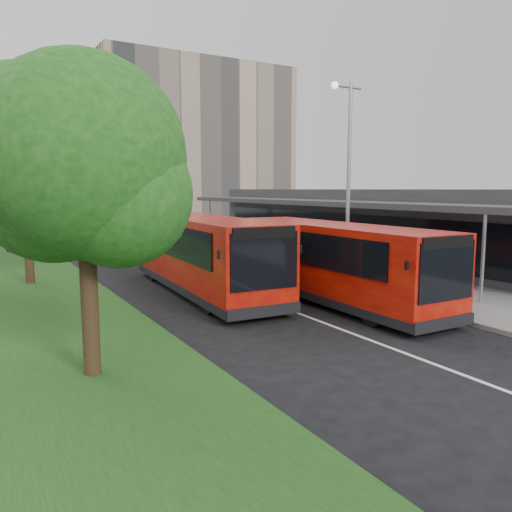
# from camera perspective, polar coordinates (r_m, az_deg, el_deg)

# --- Properties ---
(ground) EXTENTS (120.00, 120.00, 0.00)m
(ground) POSITION_cam_1_polar(r_m,az_deg,el_deg) (16.85, 3.66, -6.13)
(ground) COLOR black
(ground) RESTS_ON ground
(pavement) EXTENTS (5.00, 80.00, 0.15)m
(pavement) POSITION_cam_1_polar(r_m,az_deg,el_deg) (37.05, -5.78, 1.52)
(pavement) COLOR slate
(pavement) RESTS_ON ground
(grass_verge) EXTENTS (5.00, 80.00, 0.10)m
(grass_verge) POSITION_cam_1_polar(r_m,az_deg,el_deg) (33.91, -26.23, 0.15)
(grass_verge) COLOR #1A4315
(grass_verge) RESTS_ON ground
(lane_centre_line) EXTENTS (0.12, 70.00, 0.01)m
(lane_centre_line) POSITION_cam_1_polar(r_m,az_deg,el_deg) (30.28, -12.25, -0.12)
(lane_centre_line) COLOR silver
(lane_centre_line) RESTS_ON ground
(kerb_dashes) EXTENTS (0.12, 56.00, 0.01)m
(kerb_dashes) POSITION_cam_1_polar(r_m,az_deg,el_deg) (35.11, -9.12, 1.01)
(kerb_dashes) COLOR silver
(kerb_dashes) RESTS_ON ground
(office_block) EXTENTS (22.00, 12.00, 18.00)m
(office_block) POSITION_cam_1_polar(r_m,az_deg,el_deg) (60.42, -7.59, 12.32)
(office_block) COLOR tan
(office_block) RESTS_ON ground
(station_building) EXTENTS (7.70, 26.00, 4.00)m
(station_building) POSITION_cam_1_polar(r_m,az_deg,el_deg) (29.47, 12.72, 3.64)
(station_building) COLOR #2E2E30
(station_building) RESTS_ON ground
(tree_near) EXTENTS (4.25, 4.25, 6.75)m
(tree_near) POSITION_cam_1_polar(r_m,az_deg,el_deg) (10.87, -19.22, 9.06)
(tree_near) COLOR black
(tree_near) RESTS_ON ground
(tree_mid) EXTENTS (5.63, 5.63, 9.05)m
(tree_mid) POSITION_cam_1_polar(r_m,az_deg,el_deg) (22.83, -25.21, 11.56)
(tree_mid) COLOR black
(tree_mid) RESTS_ON ground
(tree_far) EXTENTS (5.37, 5.37, 8.63)m
(tree_far) POSITION_cam_1_polar(r_m,az_deg,el_deg) (34.76, -26.92, 9.42)
(tree_far) COLOR black
(tree_far) RESTS_ON ground
(lamp_post_near) EXTENTS (1.44, 0.28, 8.00)m
(lamp_post_near) POSITION_cam_1_polar(r_m,az_deg,el_deg) (20.46, 10.38, 9.51)
(lamp_post_near) COLOR #96989E
(lamp_post_near) RESTS_ON pavement
(lamp_post_far) EXTENTS (1.44, 0.28, 8.00)m
(lamp_post_far) POSITION_cam_1_polar(r_m,az_deg,el_deg) (37.99, -9.75, 8.61)
(lamp_post_far) COLOR #96989E
(lamp_post_far) RESTS_ON pavement
(bus_main) EXTENTS (2.68, 9.90, 2.79)m
(bus_main) POSITION_cam_1_polar(r_m,az_deg,el_deg) (17.90, 8.81, -0.72)
(bus_main) COLOR red
(bus_main) RESTS_ON ground
(bus_second) EXTENTS (3.22, 10.52, 2.94)m
(bus_second) POSITION_cam_1_polar(r_m,az_deg,el_deg) (19.39, -6.13, 0.20)
(bus_second) COLOR red
(bus_second) RESTS_ON ground
(litter_bin) EXTENTS (0.71, 0.71, 0.96)m
(litter_bin) POSITION_cam_1_polar(r_m,az_deg,el_deg) (28.21, 2.14, 0.77)
(litter_bin) COLOR #382817
(litter_bin) RESTS_ON pavement
(bollard) EXTENTS (0.15, 0.15, 0.86)m
(bollard) POSITION_cam_1_polar(r_m,az_deg,el_deg) (35.35, -6.03, 2.04)
(bollard) COLOR #F3A70C
(bollard) RESTS_ON pavement
(car_near) EXTENTS (2.34, 3.33, 1.05)m
(car_near) POSITION_cam_1_polar(r_m,az_deg,el_deg) (51.57, -18.38, 3.39)
(car_near) COLOR #570C11
(car_near) RESTS_ON ground
(car_far) EXTENTS (1.48, 3.42, 1.09)m
(car_far) POSITION_cam_1_polar(r_m,az_deg,el_deg) (58.41, -21.76, 3.71)
(car_far) COLOR navy
(car_far) RESTS_ON ground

